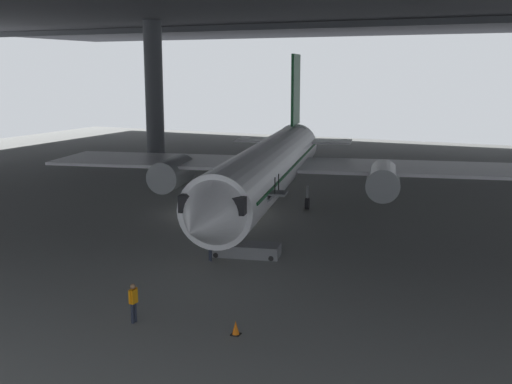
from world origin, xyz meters
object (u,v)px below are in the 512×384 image
object	(u,v)px
boarding_stairs	(247,243)
traffic_cone_orange	(236,328)
crew_worker_near_nose	(133,300)
crew_worker_by_stairs	(210,245)
airplane_main	(269,167)

from	to	relation	value
boarding_stairs	traffic_cone_orange	xyz separation A→B (m)	(4.24, -10.08, -0.45)
crew_worker_near_nose	traffic_cone_orange	world-z (taller)	crew_worker_near_nose
crew_worker_near_nose	traffic_cone_orange	size ratio (longest dim) A/B	2.87
crew_worker_near_nose	crew_worker_by_stairs	xyz separation A→B (m)	(-1.21, 9.01, -0.10)
boarding_stairs	crew_worker_near_nose	distance (m)	10.73
crew_worker_near_nose	boarding_stairs	bearing A→B (deg)	88.63
boarding_stairs	traffic_cone_orange	size ratio (longest dim) A/B	7.92
airplane_main	crew_worker_near_nose	bearing A→B (deg)	-82.64
traffic_cone_orange	boarding_stairs	bearing A→B (deg)	112.79
crew_worker_near_nose	crew_worker_by_stairs	size ratio (longest dim) A/B	1.10
airplane_main	traffic_cone_orange	size ratio (longest dim) A/B	63.33
boarding_stairs	traffic_cone_orange	world-z (taller)	boarding_stairs
boarding_stairs	crew_worker_by_stairs	distance (m)	2.26
crew_worker_near_nose	crew_worker_by_stairs	distance (m)	9.09
airplane_main	traffic_cone_orange	world-z (taller)	airplane_main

